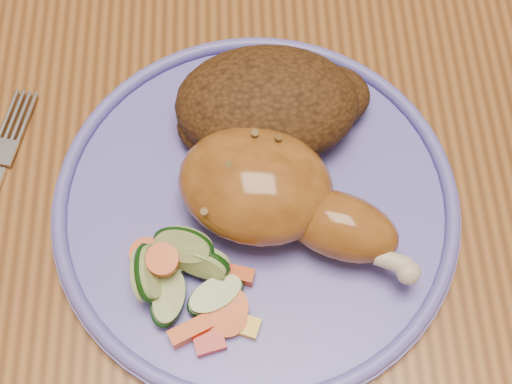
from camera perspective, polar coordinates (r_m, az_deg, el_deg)
ground at (r=1.25m, az=1.75°, el=-10.77°), size 4.00×4.00×0.00m
dining_table at (r=0.64m, az=3.40°, el=5.81°), size 0.90×1.40×0.75m
plate at (r=0.50m, az=0.00°, el=-1.09°), size 0.28×0.28×0.01m
plate_rim at (r=0.49m, az=0.00°, el=-0.53°), size 0.28×0.28×0.01m
chicken_leg at (r=0.46m, az=1.60°, el=-0.23°), size 0.16×0.12×0.06m
rice_pilaf at (r=0.50m, az=1.19°, el=7.01°), size 0.14×0.09×0.06m
vegetable_pile at (r=0.46m, az=-5.63°, el=-6.87°), size 0.09×0.09×0.04m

